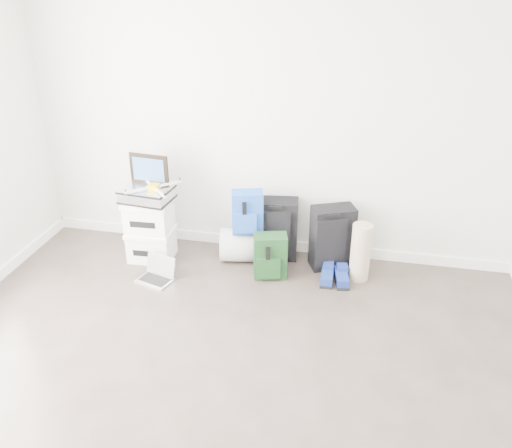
% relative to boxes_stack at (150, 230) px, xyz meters
% --- Properties ---
extents(room_envelope, '(4.52, 5.02, 2.71)m').
position_rel_boxes_stack_xyz_m(room_envelope, '(1.06, -2.06, 1.42)').
color(room_envelope, silver).
rests_on(room_envelope, ground).
extents(boxes_stack, '(0.43, 0.36, 0.60)m').
position_rel_boxes_stack_xyz_m(boxes_stack, '(0.00, 0.00, 0.00)').
color(boxes_stack, white).
rests_on(boxes_stack, ground).
extents(briefcase, '(0.47, 0.36, 0.13)m').
position_rel_boxes_stack_xyz_m(briefcase, '(0.00, 0.00, 0.36)').
color(briefcase, '#B2B2B7').
rests_on(briefcase, boxes_stack).
extents(painting, '(0.38, 0.07, 0.28)m').
position_rel_boxes_stack_xyz_m(painting, '(0.00, 0.10, 0.56)').
color(painting, black).
rests_on(painting, briefcase).
extents(drone, '(0.40, 0.40, 0.05)m').
position_rel_boxes_stack_xyz_m(drone, '(0.08, -0.02, 0.45)').
color(drone, gold).
rests_on(drone, briefcase).
extents(duffel_bag, '(0.55, 0.39, 0.31)m').
position_rel_boxes_stack_xyz_m(duffel_bag, '(0.90, 0.15, -0.14)').
color(duffel_bag, gray).
rests_on(duffel_bag, ground).
extents(blue_backpack, '(0.31, 0.27, 0.39)m').
position_rel_boxes_stack_xyz_m(blue_backpack, '(0.90, 0.12, 0.20)').
color(blue_backpack, '#1946A5').
rests_on(blue_backpack, duffel_bag).
extents(large_suitcase, '(0.40, 0.29, 0.59)m').
position_rel_boxes_stack_xyz_m(large_suitcase, '(1.15, 0.26, -0.01)').
color(large_suitcase, black).
rests_on(large_suitcase, ground).
extents(green_backpack, '(0.32, 0.27, 0.41)m').
position_rel_boxes_stack_xyz_m(green_backpack, '(1.16, -0.09, -0.10)').
color(green_backpack, black).
rests_on(green_backpack, ground).
extents(carry_on, '(0.43, 0.37, 0.59)m').
position_rel_boxes_stack_xyz_m(carry_on, '(1.67, 0.20, -0.00)').
color(carry_on, black).
rests_on(carry_on, ground).
extents(shoes, '(0.26, 0.30, 0.09)m').
position_rel_boxes_stack_xyz_m(shoes, '(1.73, -0.07, -0.25)').
color(shoes, black).
rests_on(shoes, ground).
extents(rolled_rug, '(0.17, 0.17, 0.53)m').
position_rel_boxes_stack_xyz_m(rolled_rug, '(1.94, 0.04, -0.03)').
color(rolled_rug, gray).
rests_on(rolled_rug, ground).
extents(laptop, '(0.35, 0.29, 0.21)m').
position_rel_boxes_stack_xyz_m(laptop, '(0.18, -0.35, -0.25)').
color(laptop, silver).
rests_on(laptop, ground).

